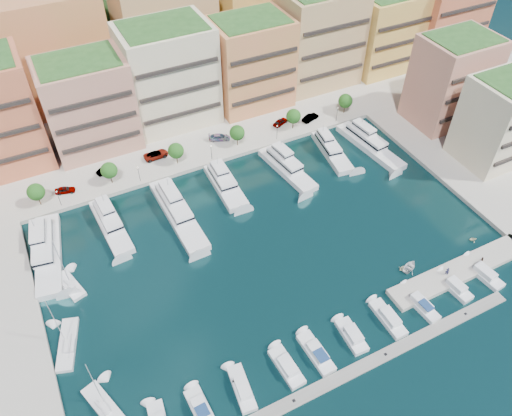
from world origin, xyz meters
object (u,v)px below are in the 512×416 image
at_px(cruiser_7, 419,304).
at_px(person_1, 481,260).
at_px(lamppost_0, 58,196).
at_px(yacht_3, 224,183).
at_px(yacht_5, 331,149).
at_px(yacht_0, 47,250).
at_px(cruiser_2, 242,389).
at_px(cruiser_8, 454,287).
at_px(tree_4, 293,116).
at_px(cruiser_1, 200,408).
at_px(car_2, 156,155).
at_px(yacht_4, 286,167).
at_px(yacht_6, 368,143).
at_px(yacht_1, 110,223).
at_px(tender_0, 410,267).
at_px(sailboat_1, 68,345).
at_px(car_0, 65,190).
at_px(tree_3, 237,133).
at_px(car_1, 105,170).
at_px(car_3, 219,137).
at_px(lamppost_4, 337,112).
at_px(tender_1, 402,268).
at_px(cruiser_5, 352,336).
at_px(person_0, 447,271).
at_px(lamppost_2, 211,150).
at_px(sailboat_0, 104,407).
at_px(car_4, 280,122).
at_px(tree_0, 36,192).
at_px(tree_2, 176,151).
at_px(lamppost_3, 277,130).
at_px(cruiser_3, 287,367).
at_px(cruiser_4, 316,353).
at_px(cruiser_9, 483,273).
at_px(tender_3, 473,239).
at_px(tree_5, 345,101).
at_px(tree_1, 109,170).
at_px(car_5, 310,117).
at_px(lamppost_1, 138,172).

height_order(cruiser_7, person_1, person_1).
height_order(lamppost_0, yacht_3, yacht_3).
bearing_deg(yacht_5, yacht_0, -178.11).
bearing_deg(cruiser_2, cruiser_8, 0.01).
bearing_deg(tree_4, cruiser_1, -130.58).
bearing_deg(car_2, yacht_4, -125.78).
bearing_deg(yacht_6, yacht_1, 178.56).
relative_size(cruiser_8, tender_0, 1.98).
height_order(yacht_0, sailboat_1, sailboat_1).
xyz_separation_m(yacht_4, car_0, (-48.97, 14.62, 0.66)).
height_order(tree_3, person_1, tree_3).
xyz_separation_m(car_1, car_2, (12.54, 0.03, 0.12)).
bearing_deg(car_3, lamppost_4, -81.85).
bearing_deg(yacht_1, car_2, 46.84).
height_order(sailboat_1, tender_1, sailboat_1).
bearing_deg(lamppost_4, cruiser_5, -120.77).
bearing_deg(person_0, yacht_6, -36.13).
xyz_separation_m(lamppost_2, yacht_0, (-41.22, -12.15, -2.62)).
distance_m(lamppost_4, sailboat_0, 89.58).
xyz_separation_m(car_4, person_0, (4.63, -58.28, 0.18)).
relative_size(tree_0, lamppost_0, 1.35).
relative_size(tree_2, yacht_0, 0.25).
relative_size(lamppost_0, yacht_0, 0.19).
distance_m(lamppost_4, yacht_3, 38.27).
height_order(lamppost_3, cruiser_3, lamppost_3).
relative_size(tree_0, cruiser_3, 0.71).
distance_m(yacht_6, sailboat_1, 82.97).
distance_m(lamppost_2, cruiser_4, 56.09).
relative_size(cruiser_7, person_0, 4.67).
height_order(cruiser_9, tender_3, cruiser_9).
distance_m(tree_2, car_4, 30.26).
bearing_deg(yacht_4, person_0, -74.23).
bearing_deg(lamppost_0, cruiser_2, -72.61).
bearing_deg(tree_0, yacht_5, -10.15).
xyz_separation_m(tree_5, cruiser_8, (-13.75, -58.08, -4.20)).
bearing_deg(car_1, tree_4, -114.25).
distance_m(yacht_6, sailboat_0, 85.11).
distance_m(yacht_4, sailboat_0, 65.82).
xyz_separation_m(cruiser_8, person_1, (8.29, 1.99, 1.28)).
relative_size(tree_1, yacht_5, 0.33).
relative_size(yacht_3, car_4, 3.55).
xyz_separation_m(cruiser_7, sailboat_0, (-56.94, 7.22, -0.26)).
bearing_deg(cruiser_5, car_5, 65.30).
bearing_deg(tree_2, lamppost_0, -175.30).
xyz_separation_m(tree_5, lamppost_4, (-4.00, -2.30, -0.92)).
bearing_deg(cruiser_8, person_0, 83.25).
distance_m(tree_0, yacht_1, 17.92).
distance_m(tree_4, lamppost_1, 42.07).
xyz_separation_m(yacht_1, tender_3, (66.32, -37.68, -0.66)).
xyz_separation_m(yacht_4, car_5, (15.35, 14.17, 0.74)).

